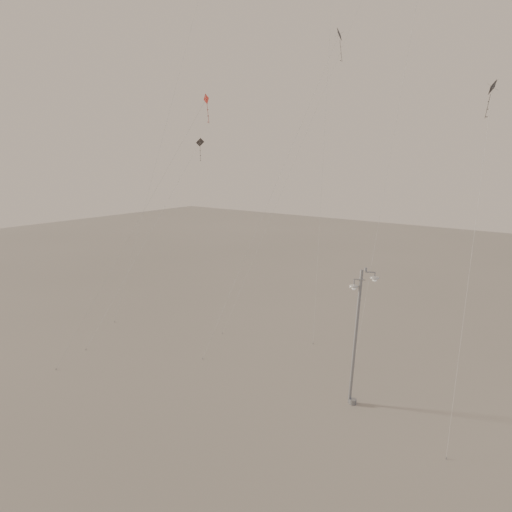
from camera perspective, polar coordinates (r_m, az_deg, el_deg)
The scene contains 6 objects.
ground at distance 29.67m, azimuth -4.15°, elevation -17.11°, with size 160.00×160.00×0.00m, color gray.
street_lamp at distance 28.91m, azimuth 11.49°, elevation -8.61°, with size 1.54×0.92×8.18m.
kite_1 at distance 37.22m, azimuth 6.46°, elevation 17.34°, with size 5.21×10.04×22.97m.
kite_3 at distance 34.10m, azimuth -9.98°, elevation 9.82°, with size 6.66×8.83×18.11m.
kite_4 at distance 27.52m, azimuth 24.54°, elevation 9.98°, with size 0.91×5.91×17.88m.
kite_6 at distance 41.13m, azimuth -9.06°, elevation 7.91°, with size 2.23×11.00×15.52m.
Camera 1 is at (17.21, -19.52, 14.26)m, focal length 35.00 mm.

